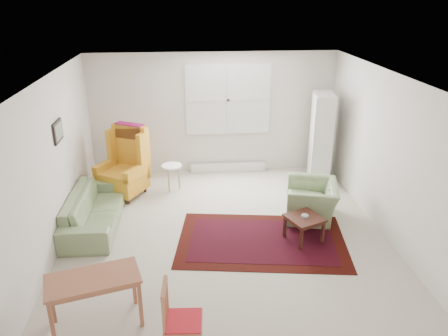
{
  "coord_description": "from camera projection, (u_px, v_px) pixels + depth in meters",
  "views": [
    {
      "loc": [
        -0.56,
        -5.94,
        3.61
      ],
      "look_at": [
        0.0,
        0.3,
        1.05
      ],
      "focal_mm": 35.0,
      "sensor_mm": 36.0,
      "label": 1
    }
  ],
  "objects": [
    {
      "name": "room",
      "position": [
        226.0,
        158.0,
        6.61
      ],
      "size": [
        5.04,
        5.54,
        2.51
      ],
      "color": "#BFB5A3",
      "rests_on": "ground"
    },
    {
      "name": "rug",
      "position": [
        262.0,
        240.0,
        6.76
      ],
      "size": [
        2.77,
        1.99,
        0.03
      ],
      "primitive_type": null,
      "rotation": [
        0.0,
        0.0,
        -0.14
      ],
      "color": "black",
      "rests_on": "ground"
    },
    {
      "name": "sofa",
      "position": [
        94.0,
        203.0,
        7.1
      ],
      "size": [
        0.79,
        1.96,
        0.79
      ],
      "primitive_type": "imported",
      "rotation": [
        0.0,
        0.0,
        1.55
      ],
      "color": "#73885B",
      "rests_on": "ground"
    },
    {
      "name": "armchair",
      "position": [
        312.0,
        197.0,
        7.37
      ],
      "size": [
        1.02,
        1.11,
        0.74
      ],
      "primitive_type": "imported",
      "rotation": [
        0.0,
        0.0,
        -1.81
      ],
      "color": "#73885B",
      "rests_on": "ground"
    },
    {
      "name": "wingback_chair",
      "position": [
        121.0,
        163.0,
        8.03
      ],
      "size": [
        1.06,
        1.07,
        1.32
      ],
      "primitive_type": null,
      "rotation": [
        0.0,
        0.0,
        -0.5
      ],
      "color": "orange",
      "rests_on": "ground"
    },
    {
      "name": "coffee_table",
      "position": [
        304.0,
        228.0,
        6.73
      ],
      "size": [
        0.65,
        0.65,
        0.41
      ],
      "primitive_type": null,
      "rotation": [
        0.0,
        0.0,
        0.4
      ],
      "color": "#3D1A12",
      "rests_on": "ground"
    },
    {
      "name": "stool",
      "position": [
        172.0,
        177.0,
        8.43
      ],
      "size": [
        0.41,
        0.41,
        0.51
      ],
      "primitive_type": null,
      "rotation": [
        0.0,
        0.0,
        0.07
      ],
      "color": "white",
      "rests_on": "ground"
    },
    {
      "name": "cabinet",
      "position": [
        321.0,
        138.0,
        8.65
      ],
      "size": [
        0.49,
        0.76,
        1.78
      ],
      "primitive_type": null,
      "rotation": [
        0.0,
        0.0,
        -0.17
      ],
      "color": "silver",
      "rests_on": "ground"
    },
    {
      "name": "desk",
      "position": [
        96.0,
        301.0,
        4.97
      ],
      "size": [
        1.13,
        0.77,
        0.65
      ],
      "primitive_type": null,
      "rotation": [
        0.0,
        0.0,
        0.27
      ],
      "color": "#9E5D3F",
      "rests_on": "ground"
    },
    {
      "name": "desk_chair",
      "position": [
        183.0,
        321.0,
        4.5
      ],
      "size": [
        0.41,
        0.41,
        0.9
      ],
      "primitive_type": null,
      "rotation": [
        0.0,
        0.0,
        1.51
      ],
      "color": "#9E5D3F",
      "rests_on": "ground"
    }
  ]
}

